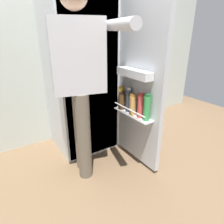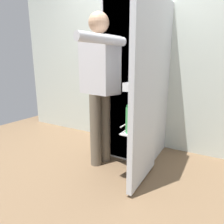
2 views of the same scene
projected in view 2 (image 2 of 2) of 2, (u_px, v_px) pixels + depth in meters
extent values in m
plane|color=brown|center=(115.00, 169.00, 2.08)|extent=(5.20, 5.20, 0.00)
cube|color=beige|center=(148.00, 50.00, 2.54)|extent=(4.40, 0.10, 2.55)
cube|color=silver|center=(137.00, 82.00, 2.33)|extent=(0.61, 0.60, 1.79)
cube|color=white|center=(126.00, 84.00, 2.08)|extent=(0.57, 0.01, 1.75)
cube|color=white|center=(128.00, 91.00, 2.14)|extent=(0.53, 0.09, 0.01)
cube|color=silver|center=(146.00, 89.00, 1.67)|extent=(0.05, 0.60, 1.71)
cube|color=white|center=(136.00, 128.00, 1.79)|extent=(0.10, 0.47, 0.01)
cylinder|color=silver|center=(132.00, 121.00, 1.80)|extent=(0.01, 0.45, 0.01)
cube|color=white|center=(137.00, 85.00, 1.70)|extent=(0.09, 0.40, 0.07)
cylinder|color=#DB4C47|center=(132.00, 119.00, 1.68)|extent=(0.06, 0.06, 0.21)
cylinder|color=#B22D28|center=(133.00, 106.00, 1.65)|extent=(0.05, 0.05, 0.02)
cylinder|color=#333842|center=(140.00, 114.00, 1.82)|extent=(0.05, 0.05, 0.22)
cylinder|color=silver|center=(140.00, 102.00, 1.80)|extent=(0.05, 0.05, 0.02)
cylinder|color=green|center=(129.00, 121.00, 1.61)|extent=(0.06, 0.06, 0.22)
cylinder|color=#195B28|center=(129.00, 106.00, 1.58)|extent=(0.05, 0.05, 0.02)
cylinder|color=tan|center=(135.00, 118.00, 1.76)|extent=(0.07, 0.07, 0.18)
cylinder|color=#996623|center=(135.00, 107.00, 1.74)|extent=(0.06, 0.06, 0.02)
cylinder|color=brown|center=(142.00, 115.00, 1.91)|extent=(0.07, 0.07, 0.15)
cylinder|color=black|center=(143.00, 107.00, 1.89)|extent=(0.06, 0.06, 0.03)
cylinder|color=gold|center=(144.00, 112.00, 1.93)|extent=(0.05, 0.05, 0.20)
cylinder|color=#BC8419|center=(145.00, 101.00, 1.90)|extent=(0.04, 0.04, 0.02)
cylinder|color=#4C7F3D|center=(127.00, 86.00, 2.14)|extent=(0.08, 0.08, 0.11)
cylinder|color=#665B4C|center=(105.00, 128.00, 2.20)|extent=(0.12, 0.12, 0.79)
cylinder|color=#665B4C|center=(95.00, 131.00, 2.10)|extent=(0.12, 0.12, 0.79)
cube|color=silver|center=(99.00, 66.00, 1.99)|extent=(0.45, 0.31, 0.56)
sphere|color=tan|center=(99.00, 23.00, 1.89)|extent=(0.21, 0.21, 0.21)
cylinder|color=silver|center=(113.00, 68.00, 2.14)|extent=(0.08, 0.08, 0.53)
cylinder|color=silver|center=(102.00, 39.00, 1.62)|extent=(0.20, 0.53, 0.08)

